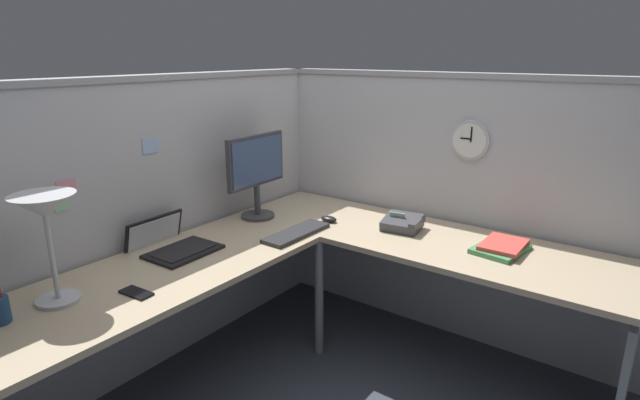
% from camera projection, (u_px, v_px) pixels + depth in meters
% --- Properties ---
extents(ground_plane, '(6.80, 6.80, 0.00)m').
position_uv_depth(ground_plane, '(325.00, 375.00, 2.74)').
color(ground_plane, '#383D47').
extents(cubicle_wall_back, '(2.57, 0.12, 1.58)m').
position_uv_depth(cubicle_wall_back, '(156.00, 224.00, 2.72)').
color(cubicle_wall_back, '#B2B2B7').
rests_on(cubicle_wall_back, ground).
extents(cubicle_wall_right, '(0.12, 2.37, 1.58)m').
position_uv_depth(cubicle_wall_right, '(445.00, 206.00, 3.03)').
color(cubicle_wall_right, '#B2B2B7').
rests_on(cubicle_wall_right, ground).
extents(desk, '(2.35, 2.15, 0.73)m').
position_uv_depth(desk, '(316.00, 281.00, 2.42)').
color(desk, tan).
rests_on(desk, ground).
extents(monitor, '(0.46, 0.20, 0.50)m').
position_uv_depth(monitor, '(256.00, 170.00, 2.95)').
color(monitor, '#38383D').
rests_on(monitor, desk).
extents(laptop, '(0.35, 0.39, 0.22)m').
position_uv_depth(laptop, '(170.00, 244.00, 2.54)').
color(laptop, black).
rests_on(laptop, desk).
extents(keyboard, '(0.43, 0.14, 0.02)m').
position_uv_depth(keyboard, '(296.00, 233.00, 2.74)').
color(keyboard, '#232326').
rests_on(keyboard, desk).
extents(computer_mouse, '(0.06, 0.10, 0.03)m').
position_uv_depth(computer_mouse, '(329.00, 219.00, 2.95)').
color(computer_mouse, black).
rests_on(computer_mouse, desk).
extents(desk_lamp_dome, '(0.24, 0.24, 0.44)m').
position_uv_depth(desk_lamp_dome, '(45.00, 215.00, 1.91)').
color(desk_lamp_dome, '#B7BABF').
rests_on(desk_lamp_dome, desk).
extents(cell_phone, '(0.08, 0.15, 0.01)m').
position_uv_depth(cell_phone, '(136.00, 293.00, 2.07)').
color(cell_phone, black).
rests_on(cell_phone, desk).
extents(office_phone, '(0.22, 0.23, 0.11)m').
position_uv_depth(office_phone, '(403.00, 224.00, 2.81)').
color(office_phone, '#38383D').
rests_on(office_phone, desk).
extents(book_stack, '(0.31, 0.25, 0.04)m').
position_uv_depth(book_stack, '(502.00, 247.00, 2.51)').
color(book_stack, '#3F7F4C').
rests_on(book_stack, desk).
extents(wall_clock, '(0.04, 0.22, 0.22)m').
position_uv_depth(wall_clock, '(470.00, 140.00, 2.79)').
color(wall_clock, '#B7BABF').
extents(pinned_note_leftmost, '(0.09, 0.00, 0.08)m').
position_uv_depth(pinned_note_leftmost, '(150.00, 146.00, 2.55)').
color(pinned_note_leftmost, '#99B7E5').
extents(pinned_note_middle, '(0.06, 0.00, 0.09)m').
position_uv_depth(pinned_note_middle, '(61.00, 201.00, 2.22)').
color(pinned_note_middle, '#8CCC99').
extents(pinned_note_rightmost, '(0.09, 0.00, 0.06)m').
position_uv_depth(pinned_note_rightmost, '(66.00, 187.00, 2.23)').
color(pinned_note_rightmost, pink).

